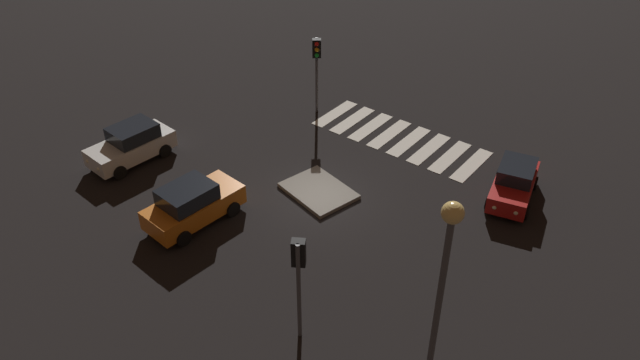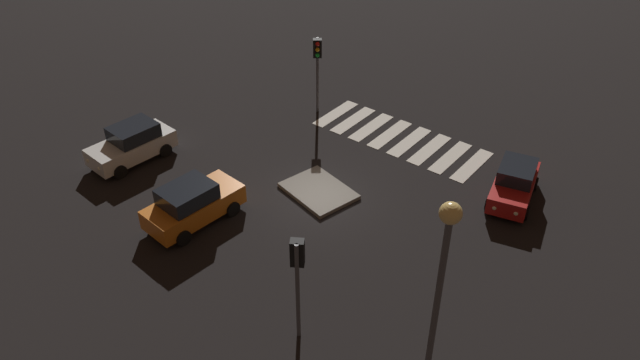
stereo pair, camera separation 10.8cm
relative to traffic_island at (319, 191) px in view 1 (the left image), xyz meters
name	(u,v)px [view 1 (the left image)]	position (x,y,z in m)	size (l,w,h in m)	color
ground_plane	(320,199)	(-0.33, 0.32, -0.09)	(80.00, 80.00, 0.00)	black
traffic_island	(319,191)	(0.00, 0.00, 0.00)	(3.49, 2.92, 0.18)	gray
car_orange	(193,204)	(2.83, 4.75, 0.80)	(2.24, 4.29, 1.82)	orange
car_red	(514,183)	(-6.87, -4.90, 0.71)	(2.42, 3.98, 1.64)	red
car_white	(131,144)	(8.56, 3.33, 0.78)	(2.17, 4.17, 1.77)	silver
traffic_light_west	(299,265)	(-4.42, 6.63, 2.95)	(0.54, 0.53, 4.01)	#47474C
traffic_light_east	(317,58)	(4.55, -5.66, 3.08)	(0.54, 0.53, 4.18)	#47474C
street_lamp	(442,281)	(-9.20, 6.66, 5.18)	(0.56, 0.56, 7.73)	#47474C
crosswalk_near	(399,138)	(-0.33, -6.14, -0.08)	(8.75, 3.20, 0.02)	silver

